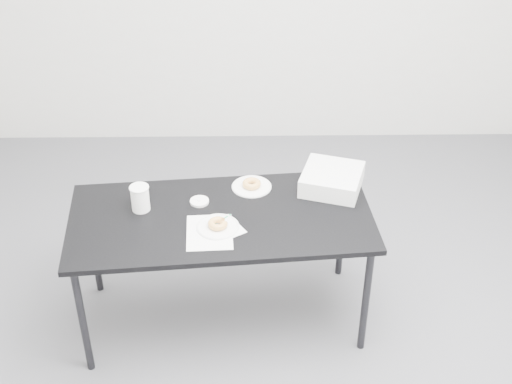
{
  "coord_description": "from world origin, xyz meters",
  "views": [
    {
      "loc": [
        -0.06,
        -2.74,
        2.74
      ],
      "look_at": [
        -0.02,
        0.02,
        0.84
      ],
      "focal_mm": 50.0,
      "sensor_mm": 36.0,
      "label": 1
    }
  ],
  "objects_px": {
    "pen": "(221,220)",
    "scorecard": "(210,232)",
    "donut_near": "(218,224)",
    "coffee_cup": "(140,198)",
    "table": "(221,224)",
    "donut_far": "(252,184)",
    "bakery_box": "(332,179)",
    "plate_far": "(252,187)",
    "plate_near": "(218,227)"
  },
  "relations": [
    {
      "from": "plate_far",
      "to": "donut_far",
      "type": "bearing_deg",
      "value": 0.0
    },
    {
      "from": "donut_near",
      "to": "donut_far",
      "type": "bearing_deg",
      "value": 64.37
    },
    {
      "from": "plate_far",
      "to": "coffee_cup",
      "type": "bearing_deg",
      "value": -161.17
    },
    {
      "from": "plate_near",
      "to": "plate_far",
      "type": "relative_size",
      "value": 0.99
    },
    {
      "from": "table",
      "to": "plate_near",
      "type": "height_order",
      "value": "plate_near"
    },
    {
      "from": "table",
      "to": "pen",
      "type": "bearing_deg",
      "value": -91.54
    },
    {
      "from": "pen",
      "to": "donut_far",
      "type": "height_order",
      "value": "donut_far"
    },
    {
      "from": "donut_near",
      "to": "donut_far",
      "type": "relative_size",
      "value": 0.99
    },
    {
      "from": "table",
      "to": "plate_far",
      "type": "bearing_deg",
      "value": 53.4
    },
    {
      "from": "donut_near",
      "to": "coffee_cup",
      "type": "distance_m",
      "value": 0.42
    },
    {
      "from": "scorecard",
      "to": "donut_near",
      "type": "relative_size",
      "value": 2.87
    },
    {
      "from": "table",
      "to": "bakery_box",
      "type": "distance_m",
      "value": 0.62
    },
    {
      "from": "donut_far",
      "to": "coffee_cup",
      "type": "distance_m",
      "value": 0.58
    },
    {
      "from": "donut_far",
      "to": "bakery_box",
      "type": "distance_m",
      "value": 0.41
    },
    {
      "from": "scorecard",
      "to": "donut_near",
      "type": "bearing_deg",
      "value": 40.25
    },
    {
      "from": "donut_near",
      "to": "scorecard",
      "type": "bearing_deg",
      "value": -136.95
    },
    {
      "from": "table",
      "to": "pen",
      "type": "height_order",
      "value": "pen"
    },
    {
      "from": "pen",
      "to": "scorecard",
      "type": "bearing_deg",
      "value": -167.69
    },
    {
      "from": "plate_near",
      "to": "donut_far",
      "type": "relative_size",
      "value": 2.12
    },
    {
      "from": "table",
      "to": "scorecard",
      "type": "xyz_separation_m",
      "value": [
        -0.05,
        -0.13,
        0.05
      ]
    },
    {
      "from": "coffee_cup",
      "to": "donut_near",
      "type": "bearing_deg",
      "value": -22.08
    },
    {
      "from": "donut_near",
      "to": "plate_far",
      "type": "distance_m",
      "value": 0.38
    },
    {
      "from": "table",
      "to": "coffee_cup",
      "type": "relative_size",
      "value": 11.42
    },
    {
      "from": "pen",
      "to": "bakery_box",
      "type": "distance_m",
      "value": 0.63
    },
    {
      "from": "pen",
      "to": "donut_far",
      "type": "bearing_deg",
      "value": 17.09
    },
    {
      "from": "pen",
      "to": "plate_near",
      "type": "xyz_separation_m",
      "value": [
        -0.01,
        -0.05,
        -0.0
      ]
    },
    {
      "from": "plate_far",
      "to": "donut_far",
      "type": "distance_m",
      "value": 0.02
    },
    {
      "from": "pen",
      "to": "donut_near",
      "type": "bearing_deg",
      "value": -151.79
    },
    {
      "from": "scorecard",
      "to": "pen",
      "type": "relative_size",
      "value": 2.15
    },
    {
      "from": "plate_far",
      "to": "bakery_box",
      "type": "height_order",
      "value": "bakery_box"
    },
    {
      "from": "plate_near",
      "to": "coffee_cup",
      "type": "relative_size",
      "value": 1.52
    },
    {
      "from": "pen",
      "to": "donut_far",
      "type": "relative_size",
      "value": 1.32
    },
    {
      "from": "donut_near",
      "to": "coffee_cup",
      "type": "height_order",
      "value": "coffee_cup"
    },
    {
      "from": "scorecard",
      "to": "donut_near",
      "type": "height_order",
      "value": "donut_near"
    },
    {
      "from": "plate_near",
      "to": "bakery_box",
      "type": "relative_size",
      "value": 0.7
    },
    {
      "from": "donut_far",
      "to": "plate_far",
      "type": "bearing_deg",
      "value": 0.0
    },
    {
      "from": "pen",
      "to": "donut_near",
      "type": "height_order",
      "value": "donut_near"
    },
    {
      "from": "pen",
      "to": "plate_near",
      "type": "relative_size",
      "value": 0.62
    },
    {
      "from": "donut_near",
      "to": "bakery_box",
      "type": "distance_m",
      "value": 0.67
    },
    {
      "from": "plate_near",
      "to": "coffee_cup",
      "type": "height_order",
      "value": "coffee_cup"
    },
    {
      "from": "coffee_cup",
      "to": "bakery_box",
      "type": "bearing_deg",
      "value": 10.57
    },
    {
      "from": "plate_far",
      "to": "coffee_cup",
      "type": "relative_size",
      "value": 1.53
    },
    {
      "from": "donut_near",
      "to": "bakery_box",
      "type": "height_order",
      "value": "bakery_box"
    },
    {
      "from": "pen",
      "to": "table",
      "type": "bearing_deg",
      "value": 47.63
    },
    {
      "from": "table",
      "to": "donut_far",
      "type": "height_order",
      "value": "donut_far"
    },
    {
      "from": "plate_near",
      "to": "donut_far",
      "type": "distance_m",
      "value": 0.38
    },
    {
      "from": "donut_near",
      "to": "bakery_box",
      "type": "relative_size",
      "value": 0.33
    },
    {
      "from": "plate_near",
      "to": "plate_far",
      "type": "bearing_deg",
      "value": 64.37
    },
    {
      "from": "scorecard",
      "to": "donut_near",
      "type": "xyz_separation_m",
      "value": [
        0.04,
        0.04,
        0.02
      ]
    },
    {
      "from": "pen",
      "to": "plate_far",
      "type": "bearing_deg",
      "value": 17.09
    }
  ]
}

